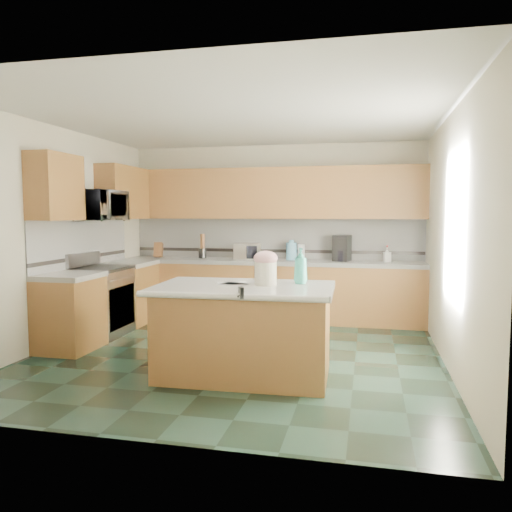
% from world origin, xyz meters
% --- Properties ---
extents(floor, '(4.60, 4.60, 0.00)m').
position_xyz_m(floor, '(0.00, 0.00, 0.00)').
color(floor, black).
rests_on(floor, ground).
extents(ceiling, '(4.60, 4.60, 0.00)m').
position_xyz_m(ceiling, '(0.00, 0.00, 2.70)').
color(ceiling, white).
rests_on(ceiling, ground).
extents(wall_back, '(4.60, 0.04, 2.70)m').
position_xyz_m(wall_back, '(0.00, 2.32, 1.35)').
color(wall_back, beige).
rests_on(wall_back, ground).
extents(wall_front, '(4.60, 0.04, 2.70)m').
position_xyz_m(wall_front, '(0.00, -2.32, 1.35)').
color(wall_front, beige).
rests_on(wall_front, ground).
extents(wall_left, '(0.04, 4.60, 2.70)m').
position_xyz_m(wall_left, '(-2.32, 0.00, 1.35)').
color(wall_left, beige).
rests_on(wall_left, ground).
extents(wall_right, '(0.04, 4.60, 2.70)m').
position_xyz_m(wall_right, '(2.32, 0.00, 1.35)').
color(wall_right, beige).
rests_on(wall_right, ground).
extents(back_base_cab, '(4.60, 0.60, 0.86)m').
position_xyz_m(back_base_cab, '(0.00, 2.00, 0.43)').
color(back_base_cab, brown).
rests_on(back_base_cab, ground).
extents(back_countertop, '(4.60, 0.64, 0.06)m').
position_xyz_m(back_countertop, '(0.00, 2.00, 0.89)').
color(back_countertop, white).
rests_on(back_countertop, back_base_cab).
extents(back_upper_cab, '(4.60, 0.33, 0.78)m').
position_xyz_m(back_upper_cab, '(0.00, 2.13, 1.94)').
color(back_upper_cab, brown).
rests_on(back_upper_cab, wall_back).
extents(back_backsplash, '(4.60, 0.02, 0.63)m').
position_xyz_m(back_backsplash, '(0.00, 2.29, 1.24)').
color(back_backsplash, silver).
rests_on(back_backsplash, back_countertop).
extents(back_accent_band, '(4.60, 0.01, 0.05)m').
position_xyz_m(back_accent_band, '(0.00, 2.28, 1.04)').
color(back_accent_band, black).
rests_on(back_accent_band, back_countertop).
extents(left_base_cab_rear, '(0.60, 0.82, 0.86)m').
position_xyz_m(left_base_cab_rear, '(-2.00, 1.29, 0.43)').
color(left_base_cab_rear, brown).
rests_on(left_base_cab_rear, ground).
extents(left_counter_rear, '(0.64, 0.82, 0.06)m').
position_xyz_m(left_counter_rear, '(-2.00, 1.29, 0.89)').
color(left_counter_rear, white).
rests_on(left_counter_rear, left_base_cab_rear).
extents(left_base_cab_front, '(0.60, 0.72, 0.86)m').
position_xyz_m(left_base_cab_front, '(-2.00, -0.24, 0.43)').
color(left_base_cab_front, brown).
rests_on(left_base_cab_front, ground).
extents(left_counter_front, '(0.64, 0.72, 0.06)m').
position_xyz_m(left_counter_front, '(-2.00, -0.24, 0.89)').
color(left_counter_front, white).
rests_on(left_counter_front, left_base_cab_front).
extents(left_backsplash, '(0.02, 2.30, 0.63)m').
position_xyz_m(left_backsplash, '(-2.29, 0.55, 1.24)').
color(left_backsplash, silver).
rests_on(left_backsplash, wall_left).
extents(left_accent_band, '(0.01, 2.30, 0.05)m').
position_xyz_m(left_accent_band, '(-2.28, 0.55, 1.04)').
color(left_accent_band, black).
rests_on(left_accent_band, wall_left).
extents(left_upper_cab_rear, '(0.33, 1.09, 0.78)m').
position_xyz_m(left_upper_cab_rear, '(-2.13, 1.42, 1.94)').
color(left_upper_cab_rear, brown).
rests_on(left_upper_cab_rear, wall_left).
extents(left_upper_cab_front, '(0.33, 0.72, 0.78)m').
position_xyz_m(left_upper_cab_front, '(-2.13, -0.24, 1.94)').
color(left_upper_cab_front, brown).
rests_on(left_upper_cab_front, wall_left).
extents(range_body, '(0.60, 0.76, 0.88)m').
position_xyz_m(range_body, '(-2.00, 0.50, 0.44)').
color(range_body, '#B7B7BC').
rests_on(range_body, ground).
extents(range_oven_door, '(0.02, 0.68, 0.55)m').
position_xyz_m(range_oven_door, '(-1.71, 0.50, 0.40)').
color(range_oven_door, black).
rests_on(range_oven_door, range_body).
extents(range_cooktop, '(0.62, 0.78, 0.04)m').
position_xyz_m(range_cooktop, '(-2.00, 0.50, 0.90)').
color(range_cooktop, black).
rests_on(range_cooktop, range_body).
extents(range_handle, '(0.02, 0.66, 0.02)m').
position_xyz_m(range_handle, '(-1.68, 0.50, 0.78)').
color(range_handle, '#B7B7BC').
rests_on(range_handle, range_body).
extents(range_backguard, '(0.06, 0.76, 0.18)m').
position_xyz_m(range_backguard, '(-2.26, 0.50, 1.02)').
color(range_backguard, '#B7B7BC').
rests_on(range_backguard, range_body).
extents(microwave, '(0.50, 0.73, 0.41)m').
position_xyz_m(microwave, '(-2.00, 0.50, 1.73)').
color(microwave, '#B7B7BC').
rests_on(microwave, wall_left).
extents(island_base, '(1.68, 1.00, 0.86)m').
position_xyz_m(island_base, '(0.27, -0.72, 0.43)').
color(island_base, brown).
rests_on(island_base, ground).
extents(island_top, '(1.79, 1.10, 0.06)m').
position_xyz_m(island_top, '(0.27, -0.72, 0.89)').
color(island_top, white).
rests_on(island_top, island_base).
extents(island_bullnose, '(1.75, 0.12, 0.06)m').
position_xyz_m(island_bullnose, '(0.27, -1.24, 0.89)').
color(island_bullnose, white).
rests_on(island_bullnose, island_base).
extents(treat_jar, '(0.27, 0.27, 0.23)m').
position_xyz_m(treat_jar, '(0.47, -0.65, 1.04)').
color(treat_jar, silver).
rests_on(treat_jar, island_top).
extents(treat_jar_lid, '(0.24, 0.24, 0.15)m').
position_xyz_m(treat_jar_lid, '(0.47, -0.65, 1.19)').
color(treat_jar_lid, '#EAA4AB').
rests_on(treat_jar_lid, treat_jar).
extents(treat_jar_knob, '(0.08, 0.03, 0.03)m').
position_xyz_m(treat_jar_knob, '(0.47, -0.65, 1.24)').
color(treat_jar_knob, tan).
rests_on(treat_jar_knob, treat_jar_lid).
extents(treat_jar_knob_end_l, '(0.04, 0.04, 0.04)m').
position_xyz_m(treat_jar_knob_end_l, '(0.43, -0.65, 1.24)').
color(treat_jar_knob_end_l, tan).
rests_on(treat_jar_knob_end_l, treat_jar_lid).
extents(treat_jar_knob_end_r, '(0.04, 0.04, 0.04)m').
position_xyz_m(treat_jar_knob_end_r, '(0.51, -0.65, 1.24)').
color(treat_jar_knob_end_r, tan).
rests_on(treat_jar_knob_end_r, treat_jar_lid).
extents(soap_bottle_island, '(0.18, 0.18, 0.36)m').
position_xyz_m(soap_bottle_island, '(0.80, -0.47, 1.10)').
color(soap_bottle_island, teal).
rests_on(soap_bottle_island, island_top).
extents(paper_sheet_a, '(0.35, 0.31, 0.00)m').
position_xyz_m(paper_sheet_a, '(0.12, -0.63, 0.92)').
color(paper_sheet_a, white).
rests_on(paper_sheet_a, island_top).
extents(paper_sheet_b, '(0.30, 0.26, 0.00)m').
position_xyz_m(paper_sheet_b, '(0.15, -0.66, 0.92)').
color(paper_sheet_b, white).
rests_on(paper_sheet_b, island_top).
extents(clamp_body, '(0.08, 0.12, 0.10)m').
position_xyz_m(clamp_body, '(0.37, -1.22, 0.93)').
color(clamp_body, black).
rests_on(clamp_body, island_top).
extents(clamp_handle, '(0.02, 0.08, 0.02)m').
position_xyz_m(clamp_handle, '(0.37, -1.29, 0.91)').
color(clamp_handle, black).
rests_on(clamp_handle, island_top).
extents(knife_block, '(0.16, 0.19, 0.26)m').
position_xyz_m(knife_block, '(-1.86, 2.05, 1.04)').
color(knife_block, '#472814').
rests_on(knife_block, back_countertop).
extents(utensil_crock, '(0.13, 0.13, 0.16)m').
position_xyz_m(utensil_crock, '(-1.12, 2.08, 1.00)').
color(utensil_crock, black).
rests_on(utensil_crock, back_countertop).
extents(utensil_bundle, '(0.07, 0.07, 0.23)m').
position_xyz_m(utensil_bundle, '(-1.12, 2.08, 1.19)').
color(utensil_bundle, '#472814').
rests_on(utensil_bundle, utensil_crock).
extents(toaster_oven, '(0.46, 0.36, 0.24)m').
position_xyz_m(toaster_oven, '(-0.37, 2.05, 1.04)').
color(toaster_oven, '#B7B7BC').
rests_on(toaster_oven, back_countertop).
extents(toaster_oven_door, '(0.37, 0.01, 0.20)m').
position_xyz_m(toaster_oven_door, '(-0.37, 1.92, 1.04)').
color(toaster_oven_door, black).
rests_on(toaster_oven_door, toaster_oven).
extents(paper_towel, '(0.11, 0.11, 0.24)m').
position_xyz_m(paper_towel, '(0.47, 2.10, 1.04)').
color(paper_towel, white).
rests_on(paper_towel, back_countertop).
extents(paper_towel_base, '(0.16, 0.16, 0.01)m').
position_xyz_m(paper_towel_base, '(0.47, 2.10, 0.93)').
color(paper_towel_base, '#B7B7BC').
rests_on(paper_towel_base, back_countertop).
extents(water_jug, '(0.16, 0.16, 0.27)m').
position_xyz_m(water_jug, '(0.32, 2.06, 1.05)').
color(water_jug, '#5B9EBE').
rests_on(water_jug, back_countertop).
extents(water_jug_neck, '(0.08, 0.08, 0.04)m').
position_xyz_m(water_jug_neck, '(0.32, 2.06, 1.21)').
color(water_jug_neck, '#5B9EBE').
rests_on(water_jug_neck, water_jug).
extents(coffee_maker, '(0.28, 0.30, 0.39)m').
position_xyz_m(coffee_maker, '(1.08, 2.08, 1.11)').
color(coffee_maker, black).
rests_on(coffee_maker, back_countertop).
extents(coffee_carafe, '(0.16, 0.16, 0.16)m').
position_xyz_m(coffee_carafe, '(1.08, 2.02, 1.00)').
color(coffee_carafe, black).
rests_on(coffee_carafe, back_countertop).
extents(soap_bottle_back, '(0.12, 0.12, 0.22)m').
position_xyz_m(soap_bottle_back, '(1.74, 2.05, 1.03)').
color(soap_bottle_back, white).
rests_on(soap_bottle_back, back_countertop).
extents(soap_back_cap, '(0.02, 0.02, 0.03)m').
position_xyz_m(soap_back_cap, '(1.74, 2.05, 1.15)').
color(soap_back_cap, red).
rests_on(soap_back_cap, soap_bottle_back).
extents(window_light_proxy, '(0.02, 1.40, 1.10)m').
position_xyz_m(window_light_proxy, '(2.29, -0.20, 1.50)').
color(window_light_proxy, white).
rests_on(window_light_proxy, wall_right).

